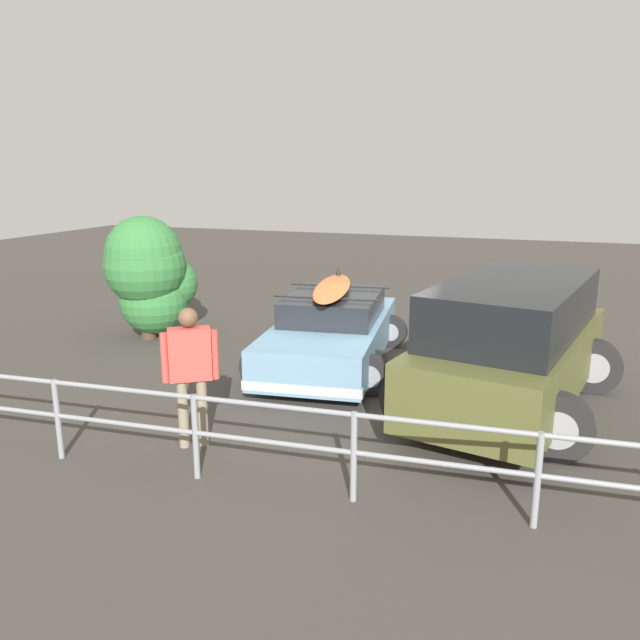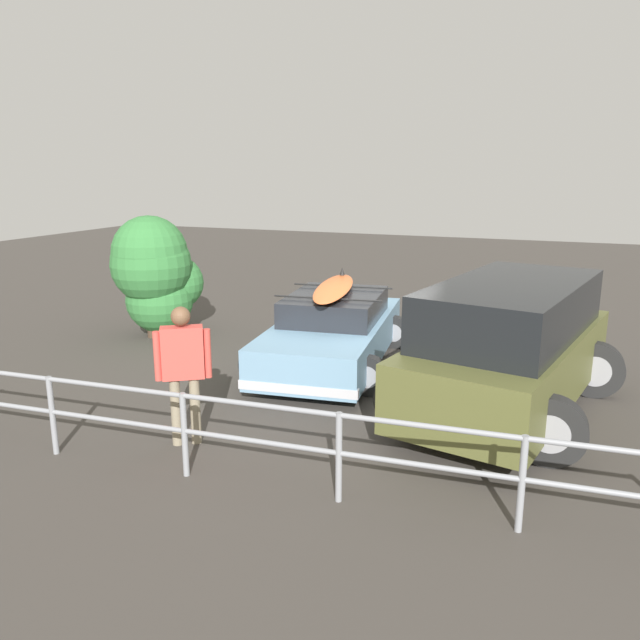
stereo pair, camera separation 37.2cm
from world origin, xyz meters
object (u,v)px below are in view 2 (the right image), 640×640
(bush_near_left, at_px, (154,270))
(person_bystander, at_px, (183,363))
(sedan_car, at_px, (333,331))
(suv_car, at_px, (510,346))

(bush_near_left, bearing_deg, person_bystander, 129.63)
(sedan_car, height_order, person_bystander, person_bystander)
(sedan_car, xyz_separation_m, person_bystander, (0.56, 3.78, 0.46))
(sedan_car, relative_size, suv_car, 0.93)
(sedan_car, distance_m, bush_near_left, 4.15)
(suv_car, bearing_deg, bush_near_left, -12.76)
(sedan_car, distance_m, suv_car, 3.32)
(sedan_car, relative_size, person_bystander, 2.56)
(suv_car, height_order, person_bystander, suv_car)
(sedan_car, xyz_separation_m, bush_near_left, (4.05, -0.45, 0.77))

